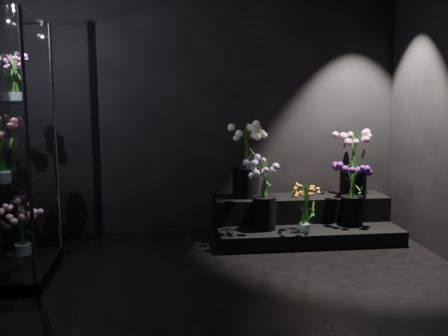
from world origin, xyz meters
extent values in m
plane|color=black|center=(0.00, 0.00, 0.00)|extent=(4.00, 4.00, 0.00)
plane|color=black|center=(0.00, 2.00, 1.40)|extent=(4.00, 0.00, 4.00)
plane|color=black|center=(0.00, -2.00, 1.40)|extent=(4.00, 0.00, 4.00)
cube|color=black|center=(0.93, 1.55, 0.08)|extent=(1.82, 0.81, 0.15)
cube|color=black|center=(0.93, 1.75, 0.28)|extent=(1.82, 0.40, 0.25)
cube|color=black|center=(-1.70, 0.84, 0.05)|extent=(0.56, 0.94, 0.09)
cube|color=white|center=(-1.70, 0.84, 0.80)|extent=(0.50, 0.88, 0.01)
cube|color=white|center=(-1.70, 0.84, 1.41)|extent=(0.50, 0.88, 0.01)
cylinder|color=white|center=(0.86, 1.30, 0.26)|extent=(0.12, 0.12, 0.23)
cylinder|color=black|center=(0.48, 1.43, 0.31)|extent=(0.23, 0.23, 0.32)
cylinder|color=black|center=(1.39, 1.47, 0.30)|extent=(0.23, 0.23, 0.30)
cylinder|color=black|center=(0.35, 1.78, 0.56)|extent=(0.28, 0.28, 0.31)
cylinder|color=black|center=(1.49, 1.72, 0.56)|extent=(0.28, 0.28, 0.31)
cylinder|color=white|center=(-1.70, 0.64, 0.93)|extent=(0.14, 0.14, 0.24)
cylinder|color=white|center=(-1.67, 1.02, 1.52)|extent=(0.11, 0.11, 0.20)
cylinder|color=white|center=(-1.71, 1.09, 0.23)|extent=(0.15, 0.15, 0.27)
camera|label=1|loc=(-0.49, -3.24, 1.49)|focal=40.00mm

